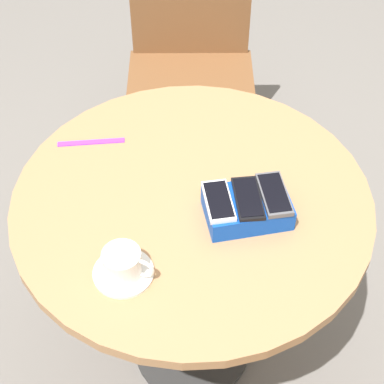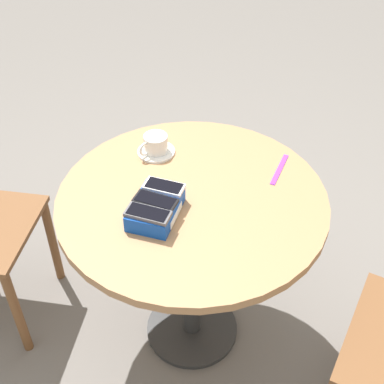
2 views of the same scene
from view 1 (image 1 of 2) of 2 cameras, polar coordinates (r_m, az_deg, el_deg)
name	(u,v)px [view 1 (image 1 of 2)]	position (r m, az deg, el deg)	size (l,w,h in m)	color
ground_plane	(192,348)	(2.13, 0.00, -13.71)	(8.00, 8.00, 0.00)	slate
round_table	(192,229)	(1.63, 0.00, -3.34)	(0.87, 0.87, 0.72)	#2D2D2D
phone_box	(247,208)	(1.49, 4.93, -1.41)	(0.20, 0.14, 0.05)	#0F42AD
phone_gray	(274,194)	(1.48, 7.32, -0.19)	(0.06, 0.13, 0.01)	#515156
phone_black	(248,198)	(1.46, 5.00, -0.56)	(0.06, 0.13, 0.01)	black
phone_white	(219,201)	(1.45, 2.37, -0.81)	(0.06, 0.13, 0.01)	silver
saucer	(123,273)	(1.40, -6.11, -7.15)	(0.13, 0.13, 0.01)	silver
coffee_cup	(123,263)	(1.37, -6.13, -6.29)	(0.11, 0.08, 0.06)	silver
lanyard_strap	(91,142)	(1.70, -8.96, 4.40)	(0.17, 0.02, 0.00)	purple
chair_far_side	(191,76)	(2.38, -0.11, 10.25)	(0.52, 0.52, 0.79)	brown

